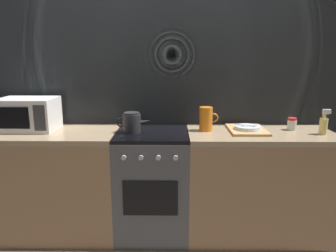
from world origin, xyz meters
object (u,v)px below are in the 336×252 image
object	(u,v)px
kettle	(132,123)
spray_bottle	(324,125)
stove_unit	(153,183)
dish_pile	(247,129)
pitcher	(206,119)
microwave	(28,114)
spice_jar	(292,124)

from	to	relation	value
kettle	spray_bottle	xyz separation A→B (m)	(1.54, -0.05, -0.00)
stove_unit	dish_pile	world-z (taller)	dish_pile
stove_unit	spray_bottle	bearing A→B (deg)	-2.83
spray_bottle	dish_pile	bearing A→B (deg)	169.85
kettle	spray_bottle	world-z (taller)	spray_bottle
pitcher	spray_bottle	distance (m)	0.93
microwave	kettle	bearing A→B (deg)	-5.17
pitcher	dish_pile	distance (m)	0.35
microwave	dish_pile	bearing A→B (deg)	-0.96
microwave	kettle	distance (m)	0.89
dish_pile	kettle	bearing A→B (deg)	-177.06
spice_jar	dish_pile	bearing A→B (deg)	-172.61
dish_pile	spray_bottle	distance (m)	0.59
kettle	spray_bottle	size ratio (longest dim) A/B	1.40
pitcher	dish_pile	size ratio (longest dim) A/B	0.50
microwave	stove_unit	bearing A→B (deg)	-3.64
pitcher	spice_jar	bearing A→B (deg)	2.72
kettle	dish_pile	world-z (taller)	kettle
microwave	dish_pile	world-z (taller)	microwave
microwave	pitcher	bearing A→B (deg)	-0.59
stove_unit	microwave	bearing A→B (deg)	176.36
microwave	pitcher	xyz separation A→B (m)	(1.50, -0.02, -0.03)
stove_unit	spray_bottle	size ratio (longest dim) A/B	4.43
dish_pile	pitcher	bearing A→B (deg)	177.44
pitcher	spray_bottle	world-z (taller)	spray_bottle
kettle	spray_bottle	bearing A→B (deg)	-2.03
microwave	spice_jar	bearing A→B (deg)	0.49
microwave	pitcher	size ratio (longest dim) A/B	2.30
microwave	spray_bottle	bearing A→B (deg)	-3.18
spray_bottle	stove_unit	bearing A→B (deg)	177.17
pitcher	spray_bottle	xyz separation A→B (m)	(0.92, -0.12, -0.02)
spice_jar	spray_bottle	distance (m)	0.25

